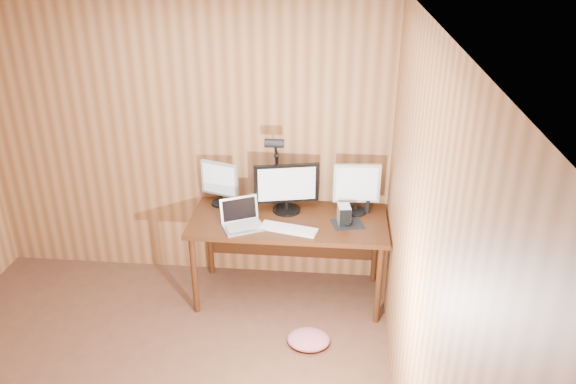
# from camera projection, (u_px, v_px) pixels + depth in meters

# --- Properties ---
(room_shell) EXTENTS (4.00, 4.00, 4.00)m
(room_shell) POSITION_uv_depth(u_px,v_px,m) (86.00, 274.00, 2.97)
(room_shell) COLOR #573221
(room_shell) RESTS_ON ground
(desk) EXTENTS (1.60, 0.70, 0.75)m
(desk) POSITION_uv_depth(u_px,v_px,m) (289.00, 228.00, 4.69)
(desk) COLOR #3C1C0C
(desk) RESTS_ON floor
(monitor_center) EXTENTS (0.53, 0.23, 0.42)m
(monitor_center) POSITION_uv_depth(u_px,v_px,m) (287.00, 187.00, 4.61)
(monitor_center) COLOR black
(monitor_center) RESTS_ON desk
(monitor_left) EXTENTS (0.33, 0.16, 0.39)m
(monitor_left) POSITION_uv_depth(u_px,v_px,m) (220.00, 182.00, 4.72)
(monitor_left) COLOR black
(monitor_left) RESTS_ON desk
(monitor_right) EXTENTS (0.38, 0.18, 0.43)m
(monitor_right) POSITION_uv_depth(u_px,v_px,m) (357.00, 187.00, 4.58)
(monitor_right) COLOR black
(monitor_right) RESTS_ON desk
(laptop) EXTENTS (0.38, 0.35, 0.22)m
(laptop) POSITION_uv_depth(u_px,v_px,m) (242.00, 219.00, 4.45)
(laptop) COLOR silver
(laptop) RESTS_ON desk
(keyboard) EXTENTS (0.47, 0.24, 0.02)m
(keyboard) POSITION_uv_depth(u_px,v_px,m) (289.00, 229.00, 4.40)
(keyboard) COLOR silver
(keyboard) RESTS_ON desk
(mousepad) EXTENTS (0.28, 0.25, 0.00)m
(mousepad) POSITION_uv_depth(u_px,v_px,m) (348.00, 224.00, 4.49)
(mousepad) COLOR black
(mousepad) RESTS_ON desk
(mouse) EXTENTS (0.11, 0.14, 0.04)m
(mouse) POSITION_uv_depth(u_px,v_px,m) (348.00, 222.00, 4.48)
(mouse) COLOR black
(mouse) RESTS_ON mousepad
(hard_drive) EXTENTS (0.11, 0.15, 0.15)m
(hard_drive) POSITION_uv_depth(u_px,v_px,m) (344.00, 215.00, 4.48)
(hard_drive) COLOR silver
(hard_drive) RESTS_ON desk
(phone) EXTENTS (0.06, 0.10, 0.01)m
(phone) POSITION_uv_depth(u_px,v_px,m) (258.00, 228.00, 4.43)
(phone) COLOR silver
(phone) RESTS_ON desk
(speaker) EXTENTS (0.05, 0.05, 0.11)m
(speaker) POSITION_uv_depth(u_px,v_px,m) (367.00, 206.00, 4.65)
(speaker) COLOR black
(speaker) RESTS_ON desk
(desk_lamp) EXTENTS (0.15, 0.22, 0.67)m
(desk_lamp) POSITION_uv_depth(u_px,v_px,m) (276.00, 161.00, 4.60)
(desk_lamp) COLOR black
(desk_lamp) RESTS_ON desk
(fabric_pile) EXTENTS (0.37, 0.32, 0.10)m
(fabric_pile) POSITION_uv_depth(u_px,v_px,m) (309.00, 340.00, 4.29)
(fabric_pile) COLOR #B65862
(fabric_pile) RESTS_ON floor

